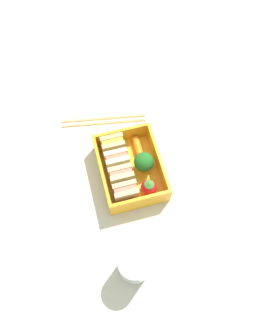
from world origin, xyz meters
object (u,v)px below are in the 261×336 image
carrot_stick_far_left (138,148)px  drinking_glass (134,265)px  sandwich_left (126,193)px  sandwich_center_right (113,146)px  sandwich_center_left (121,177)px  broccoli_floret (144,161)px  sandwich_center (117,161)px  chopstick_pair (104,120)px  strawberry_far_left (149,187)px

carrot_stick_far_left → drinking_glass: 24.07cm
sandwich_left → carrot_stick_far_left: bearing=-28.3°
sandwich_center_right → sandwich_center_left: bearing=180.0°
broccoli_floret → carrot_stick_far_left: bearing=-0.4°
drinking_glass → sandwich_center_right: bearing=-4.5°
sandwich_center → drinking_glass: (-20.43, 1.89, 0.41)cm
chopstick_pair → carrot_stick_far_left: bearing=-151.2°
broccoli_floret → drinking_glass: 20.07cm
sandwich_left → chopstick_pair: 19.45cm
sandwich_left → sandwich_center_right: (10.43, 0.00, 0.00)cm
sandwich_center_right → chopstick_pair: sandwich_center_right is taller
sandwich_center_right → carrot_stick_far_left: bearing=-100.8°
sandwich_center_right → drinking_glass: drinking_glass is taller
broccoli_floret → sandwich_center_right: bearing=45.0°
sandwich_center_left → sandwich_center_right: same height
sandwich_center_right → chopstick_pair: 9.35cm
sandwich_left → broccoli_floret: size_ratio=1.02×
sandwich_left → carrot_stick_far_left: sandwich_left is taller
chopstick_pair → drinking_glass: 32.89cm
sandwich_center → broccoli_floret: bearing=-107.5°
sandwich_center_left → sandwich_center: size_ratio=1.00×
sandwich_left → carrot_stick_far_left: size_ratio=0.98×
sandwich_center → drinking_glass: bearing=174.7°
carrot_stick_far_left → drinking_glass: bearing=163.1°
strawberry_far_left → sandwich_center_left: bearing=55.7°
broccoli_floret → sandwich_left: bearing=136.6°
sandwich_center_right → chopstick_pair: size_ratio=0.26×
sandwich_center → sandwich_center_right: bearing=0.0°
carrot_stick_far_left → chopstick_pair: bearing=28.8°
sandwich_center_left → broccoli_floret: size_ratio=1.02×
sandwich_left → sandwich_center: (6.96, 0.00, 0.00)cm
sandwich_left → drinking_glass: size_ratio=0.61×
chopstick_pair → sandwich_center_right: bearing=-178.5°
sandwich_center_left → chopstick_pair: size_ratio=0.26×
sandwich_center_right → broccoli_floret: same height
sandwich_center → broccoli_floret: same height
carrot_stick_far_left → drinking_glass: drinking_glass is taller
strawberry_far_left → carrot_stick_far_left: 9.27cm
broccoli_floret → strawberry_far_left: bearing=176.2°
sandwich_left → sandwich_center_left: 3.48cm
sandwich_center_left → sandwich_center: bearing=0.0°
drinking_glass → sandwich_center_left: bearing=-6.4°
sandwich_center → chopstick_pair: (12.21, 0.24, -3.33)cm
sandwich_left → broccoli_floret: (5.36, -5.07, 0.35)cm
sandwich_center → drinking_glass: drinking_glass is taller
sandwich_center → sandwich_center_right: size_ratio=1.00×
strawberry_far_left → sandwich_left: bearing=93.0°
sandwich_center → carrot_stick_far_left: 5.93cm
broccoli_floret → drinking_glass: bearing=159.7°
sandwich_center_right → drinking_glass: size_ratio=0.61×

